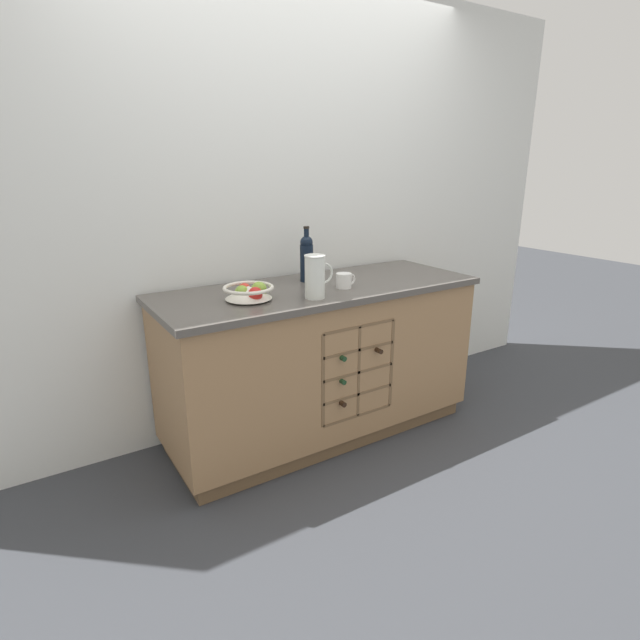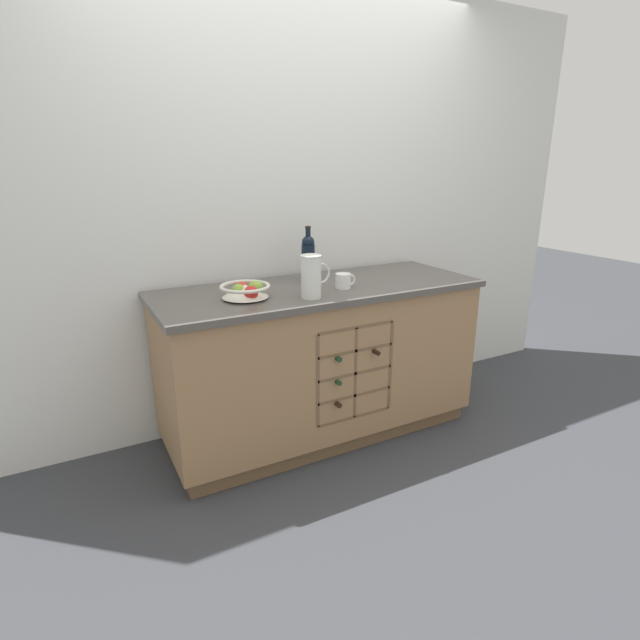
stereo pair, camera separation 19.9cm
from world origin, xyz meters
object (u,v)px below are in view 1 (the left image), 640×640
(ceramic_mug, at_px, (344,281))
(standing_wine_bottle, at_px, (306,257))
(fruit_bowl, at_px, (249,291))
(white_pitcher, at_px, (315,276))

(ceramic_mug, height_order, standing_wine_bottle, standing_wine_bottle)
(standing_wine_bottle, bearing_deg, fruit_bowl, -156.06)
(white_pitcher, relative_size, standing_wine_bottle, 0.70)
(standing_wine_bottle, bearing_deg, ceramic_mug, -70.06)
(white_pitcher, xyz_separation_m, standing_wine_bottle, (0.15, 0.34, 0.03))
(fruit_bowl, bearing_deg, ceramic_mug, -4.95)
(white_pitcher, bearing_deg, ceramic_mug, 21.35)
(fruit_bowl, relative_size, white_pitcher, 1.15)
(fruit_bowl, xyz_separation_m, ceramic_mug, (0.54, -0.05, -0.00))
(fruit_bowl, bearing_deg, standing_wine_bottle, 23.94)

